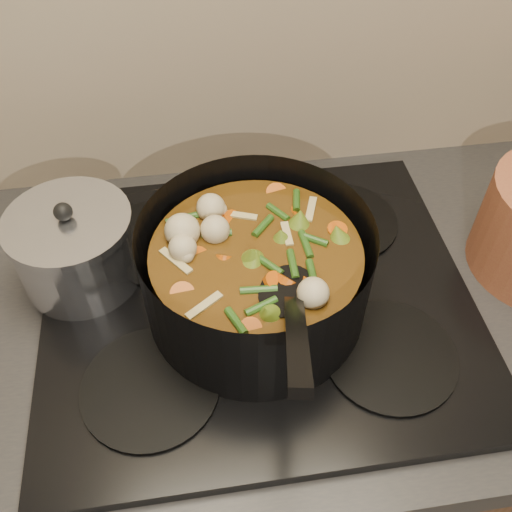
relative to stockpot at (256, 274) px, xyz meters
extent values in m
cube|color=brown|center=(0.01, 0.02, -0.57)|extent=(2.60, 0.60, 0.86)
cube|color=black|center=(0.01, 0.02, -0.12)|extent=(2.64, 0.64, 0.05)
cube|color=black|center=(0.01, 0.02, -0.08)|extent=(0.62, 0.54, 0.02)
cylinder|color=black|center=(-0.15, -0.11, -0.07)|extent=(0.18, 0.18, 0.01)
cylinder|color=black|center=(0.17, -0.11, -0.07)|extent=(0.18, 0.18, 0.01)
cylinder|color=black|center=(-0.15, 0.15, -0.07)|extent=(0.18, 0.18, 0.01)
cylinder|color=black|center=(0.17, 0.15, -0.07)|extent=(0.18, 0.18, 0.01)
cylinder|color=black|center=(0.00, 0.00, 0.01)|extent=(0.40, 0.40, 0.15)
cylinder|color=black|center=(0.00, 0.00, -0.07)|extent=(0.30, 0.30, 0.01)
cylinder|color=#56350E|center=(0.00, 0.00, -0.01)|extent=(0.28, 0.28, 0.11)
cylinder|color=#C14809|center=(0.04, 0.00, 0.04)|extent=(0.03, 0.03, 0.03)
cylinder|color=#C14809|center=(0.05, 0.06, 0.04)|extent=(0.04, 0.04, 0.03)
cylinder|color=#C14809|center=(-0.02, 0.10, 0.04)|extent=(0.04, 0.04, 0.03)
cylinder|color=#C14809|center=(-0.05, 0.03, 0.04)|extent=(0.03, 0.04, 0.03)
cylinder|color=#C14809|center=(-0.08, -0.04, 0.04)|extent=(0.04, 0.04, 0.03)
cylinder|color=#C14809|center=(-0.01, -0.04, 0.04)|extent=(0.04, 0.04, 0.03)
cylinder|color=#C14809|center=(0.04, -0.06, 0.04)|extent=(0.04, 0.04, 0.03)
cylinder|color=#C14809|center=(0.11, 0.00, 0.04)|extent=(0.04, 0.03, 0.03)
cylinder|color=#C14809|center=(0.04, 0.04, 0.04)|extent=(0.04, 0.04, 0.03)
cylinder|color=#C14809|center=(-0.02, 0.09, 0.04)|extent=(0.04, 0.04, 0.03)
cylinder|color=#C14809|center=(-0.04, 0.02, 0.04)|extent=(0.03, 0.03, 0.03)
cylinder|color=#C14809|center=(-0.07, -0.03, 0.04)|extent=(0.04, 0.04, 0.03)
sphere|color=#CAB68E|center=(0.06, 0.00, 0.06)|extent=(0.04, 0.04, 0.04)
sphere|color=#CAB68E|center=(0.00, 0.07, 0.06)|extent=(0.04, 0.04, 0.04)
sphere|color=#CAB68E|center=(-0.06, -0.01, 0.06)|extent=(0.04, 0.04, 0.04)
sphere|color=#CAB68E|center=(0.01, -0.06, 0.06)|extent=(0.04, 0.04, 0.04)
sphere|color=#CAB68E|center=(0.06, 0.01, 0.06)|extent=(0.04, 0.04, 0.04)
cone|color=olive|center=(-0.04, -0.08, 0.05)|extent=(0.04, 0.04, 0.04)
cone|color=olive|center=(0.07, -0.05, 0.05)|extent=(0.04, 0.04, 0.04)
cone|color=olive|center=(0.06, 0.06, 0.05)|extent=(0.04, 0.04, 0.04)
cone|color=olive|center=(-0.05, 0.07, 0.05)|extent=(0.04, 0.04, 0.04)
cone|color=olive|center=(-0.08, -0.04, 0.05)|extent=(0.04, 0.04, 0.04)
cone|color=olive|center=(0.03, -0.08, 0.05)|extent=(0.04, 0.04, 0.04)
cylinder|color=#2D5218|center=(0.03, 0.04, 0.05)|extent=(0.01, 0.04, 0.01)
cylinder|color=#2D5218|center=(-0.01, 0.11, 0.05)|extent=(0.04, 0.03, 0.01)
cylinder|color=#2D5218|center=(-0.07, 0.05, 0.05)|extent=(0.04, 0.02, 0.01)
cylinder|color=#2D5218|center=(-0.06, -0.02, 0.05)|extent=(0.03, 0.04, 0.01)
cylinder|color=#2D5218|center=(-0.02, -0.04, 0.05)|extent=(0.03, 0.04, 0.01)
cylinder|color=#2D5218|center=(0.04, -0.10, 0.05)|extent=(0.04, 0.02, 0.01)
cylinder|color=#2D5218|center=(0.08, -0.03, 0.05)|extent=(0.04, 0.03, 0.01)
cylinder|color=#2D5218|center=(0.06, 0.03, 0.05)|extent=(0.01, 0.04, 0.01)
cylinder|color=#2D5218|center=(0.01, 0.05, 0.05)|extent=(0.04, 0.03, 0.01)
cylinder|color=#2D5218|center=(-0.07, 0.08, 0.05)|extent=(0.04, 0.02, 0.01)
cylinder|color=#2D5218|center=(-0.09, 0.00, 0.05)|extent=(0.03, 0.04, 0.01)
cylinder|color=#2D5218|center=(-0.05, -0.05, 0.05)|extent=(0.03, 0.04, 0.01)
cylinder|color=#2D5218|center=(0.00, -0.05, 0.05)|extent=(0.04, 0.02, 0.01)
cube|color=tan|center=(-0.08, -0.01, 0.05)|extent=(0.04, 0.01, 0.00)
cube|color=tan|center=(0.01, -0.07, 0.05)|extent=(0.02, 0.05, 0.00)
cube|color=tan|center=(0.07, 0.02, 0.05)|extent=(0.04, 0.03, 0.00)
cube|color=tan|center=(-0.02, 0.07, 0.05)|extent=(0.04, 0.04, 0.00)
cube|color=tan|center=(-0.07, -0.02, 0.05)|extent=(0.03, 0.04, 0.00)
ellipsoid|color=black|center=(0.03, -0.07, 0.04)|extent=(0.10, 0.11, 0.01)
cube|color=black|center=(0.02, -0.18, 0.10)|extent=(0.06, 0.18, 0.11)
cylinder|color=silver|center=(-0.25, 0.10, -0.02)|extent=(0.17, 0.17, 0.11)
cylinder|color=silver|center=(-0.25, 0.10, 0.04)|extent=(0.18, 0.18, 0.01)
sphere|color=black|center=(-0.25, 0.10, 0.06)|extent=(0.03, 0.03, 0.03)
camera|label=1|loc=(-0.07, -0.49, 0.59)|focal=40.00mm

